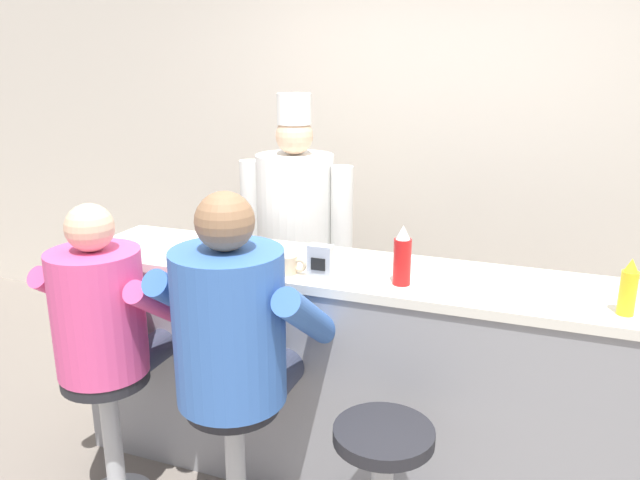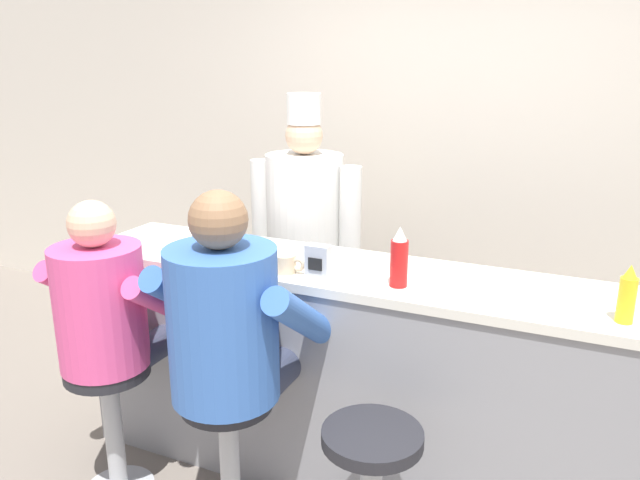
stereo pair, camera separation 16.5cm
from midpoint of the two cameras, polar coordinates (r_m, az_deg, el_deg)
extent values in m
cube|color=beige|center=(4.08, 9.92, 8.00)|extent=(10.00, 0.06, 2.70)
cube|color=gray|center=(2.92, 3.11, -12.88)|extent=(2.78, 0.54, 1.00)
cube|color=silver|center=(2.71, 3.28, -3.22)|extent=(2.83, 0.56, 0.04)
cylinder|color=red|center=(2.52, 5.66, -2.02)|extent=(0.07, 0.07, 0.19)
cone|color=white|center=(2.48, 5.74, 0.69)|extent=(0.06, 0.06, 0.06)
cylinder|color=yellow|center=(2.44, 24.60, -4.46)|extent=(0.06, 0.06, 0.16)
cone|color=yellow|center=(2.41, 24.89, -2.11)|extent=(0.05, 0.05, 0.05)
cylinder|color=white|center=(2.84, -9.72, -1.87)|extent=(0.24, 0.24, 0.02)
ellipsoid|color=#E0BC60|center=(2.83, -9.75, -1.42)|extent=(0.11, 0.08, 0.03)
cylinder|color=white|center=(3.01, -12.44, -0.65)|extent=(0.15, 0.15, 0.05)
cylinder|color=beige|center=(2.66, -4.89, -2.25)|extent=(0.10, 0.10, 0.08)
torus|color=beige|center=(2.63, -3.65, -2.32)|extent=(0.06, 0.02, 0.06)
cube|color=silver|center=(2.57, -1.78, -2.05)|extent=(0.10, 0.06, 0.15)
cube|color=black|center=(2.55, -2.04, -2.25)|extent=(0.06, 0.01, 0.05)
cylinder|color=#B2B5BA|center=(3.04, -20.02, -16.58)|extent=(0.08, 0.08, 0.61)
cylinder|color=#232328|center=(2.89, -20.60, -11.59)|extent=(0.37, 0.37, 0.05)
cylinder|color=#33384C|center=(3.06, -19.72, -9.11)|extent=(0.14, 0.38, 0.14)
cylinder|color=#33384C|center=(2.95, -16.87, -9.83)|extent=(0.14, 0.38, 0.14)
cylinder|color=#E54C8C|center=(2.77, -21.21, -6.23)|extent=(0.38, 0.38, 0.53)
cylinder|color=#E54C8C|center=(2.99, -23.34, -4.28)|extent=(0.10, 0.41, 0.33)
cylinder|color=#E54C8C|center=(2.70, -15.96, -5.77)|extent=(0.10, 0.41, 0.33)
sphere|color=#DBB28E|center=(2.66, -22.01, 1.04)|extent=(0.19, 0.19, 0.19)
cylinder|color=#B2B5BA|center=(2.73, -9.54, -19.89)|extent=(0.08, 0.08, 0.61)
cylinder|color=#232328|center=(2.56, -9.86, -14.50)|extent=(0.37, 0.37, 0.05)
cylinder|color=#33384C|center=(2.75, -9.59, -11.23)|extent=(0.16, 0.43, 0.16)
cylinder|color=#33384C|center=(2.66, -5.52, -12.09)|extent=(0.16, 0.43, 0.16)
cylinder|color=#3866B7|center=(2.41, -10.24, -7.82)|extent=(0.43, 0.43, 0.60)
cylinder|color=#3866B7|center=(2.63, -13.99, -5.25)|extent=(0.11, 0.46, 0.37)
cylinder|color=#3866B7|center=(2.38, -3.19, -7.10)|extent=(0.11, 0.46, 0.37)
sphere|color=#8C6647|center=(2.28, -10.76, 1.67)|extent=(0.22, 0.22, 0.22)
cylinder|color=#232328|center=(2.35, 3.76, -17.41)|extent=(0.37, 0.37, 0.05)
cube|color=#232328|center=(3.77, -3.42, -7.51)|extent=(0.34, 0.18, 0.80)
cube|color=white|center=(3.67, -3.79, -5.50)|extent=(0.30, 0.02, 0.48)
cylinder|color=white|center=(3.54, -3.62, 2.96)|extent=(0.44, 0.44, 0.60)
sphere|color=#DBB28E|center=(3.47, -3.74, 9.48)|extent=(0.21, 0.21, 0.21)
cylinder|color=white|center=(3.46, -3.78, 11.88)|extent=(0.19, 0.19, 0.17)
cylinder|color=white|center=(3.67, -7.60, 3.25)|extent=(0.12, 0.12, 0.51)
cylinder|color=white|center=(3.44, 0.63, 2.54)|extent=(0.12, 0.12, 0.51)
camera|label=1|loc=(0.08, -91.74, -0.51)|focal=35.00mm
camera|label=2|loc=(0.08, 88.26, 0.51)|focal=35.00mm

